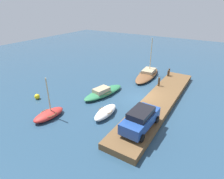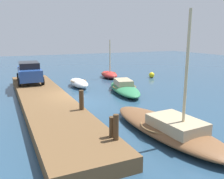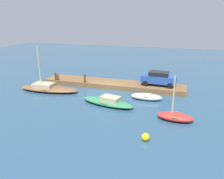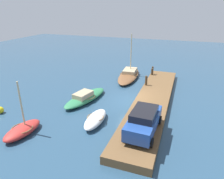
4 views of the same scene
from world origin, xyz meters
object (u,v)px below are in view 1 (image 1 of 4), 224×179
motorboat_green (103,92)px  mooring_post_mid_west (168,73)px  parked_car (141,119)px  rowboat_red (49,114)px  marker_buoy (37,97)px  sailboat_brown (147,74)px  rowboat_white (106,112)px  mooring_post_mid_east (169,72)px  mooring_post_west (159,82)px

motorboat_green → mooring_post_mid_west: bearing=-18.1°
mooring_post_mid_west → parked_car: (-13.10, -1.59, 0.49)m
motorboat_green → parked_car: (-4.37, -6.69, 1.11)m
rowboat_red → parked_car: 8.80m
parked_car → marker_buoy: parked_car is taller
sailboat_brown → parked_car: bearing=-164.2°
marker_buoy → motorboat_green: bearing=-50.4°
rowboat_white → mooring_post_mid_east: (12.60, -2.41, 0.73)m
motorboat_green → sailboat_brown: 8.67m
marker_buoy → parked_car: bearing=-87.8°
mooring_post_west → mooring_post_mid_west: mooring_post_west is taller
mooring_post_west → marker_buoy: (-9.66, 10.97, -0.82)m
rowboat_white → mooring_post_mid_west: 12.53m
sailboat_brown → mooring_post_west: (-3.58, -2.93, 0.74)m
rowboat_red → mooring_post_mid_east: bearing=-18.3°
sailboat_brown → rowboat_white: bearing=178.7°
mooring_post_mid_east → parked_car: size_ratio=0.24×
rowboat_red → rowboat_white: bearing=-48.7°
motorboat_green → sailboat_brown: bearing=-2.3°
rowboat_white → mooring_post_mid_west: (12.28, -2.41, 0.64)m
motorboat_green → sailboat_brown: (8.39, -2.17, 0.01)m
mooring_post_mid_west → mooring_post_west: bearing=180.0°
mooring_post_mid_west → sailboat_brown: bearing=96.6°
sailboat_brown → parked_car: size_ratio=1.78×
sailboat_brown → mooring_post_mid_west: 3.01m
motorboat_green → rowboat_white: motorboat_green is taller
rowboat_white → mooring_post_west: 8.74m
rowboat_red → sailboat_brown: sailboat_brown is taller
mooring_post_mid_west → marker_buoy: size_ratio=1.36×
sailboat_brown → marker_buoy: (-13.24, 8.04, -0.09)m
rowboat_white → mooring_post_mid_east: 12.85m
parked_car → marker_buoy: (-0.48, 12.56, -1.19)m
rowboat_white → parked_car: 4.24m
mooring_post_mid_west → rowboat_red: bearing=156.3°
mooring_post_mid_east → rowboat_white: bearing=169.2°
rowboat_red → marker_buoy: bearing=70.2°
sailboat_brown → marker_buoy: sailboat_brown is taller
rowboat_red → sailboat_brown: 15.65m
mooring_post_mid_west → mooring_post_mid_east: bearing=0.0°
rowboat_red → parked_car: size_ratio=0.94×
rowboat_red → parked_car: bearing=-69.0°
mooring_post_west → parked_car: size_ratio=0.25×
mooring_post_mid_east → marker_buoy: 17.72m
mooring_post_west → sailboat_brown: bearing=39.3°
rowboat_white → marker_buoy: (-1.29, 8.56, -0.06)m
mooring_post_west → rowboat_white: bearing=163.9°
rowboat_white → rowboat_red: (-3.22, 4.39, 0.02)m
parked_car → sailboat_brown: bearing=21.9°
marker_buoy → sailboat_brown: bearing=-31.3°
parked_car → motorboat_green: bearing=59.2°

